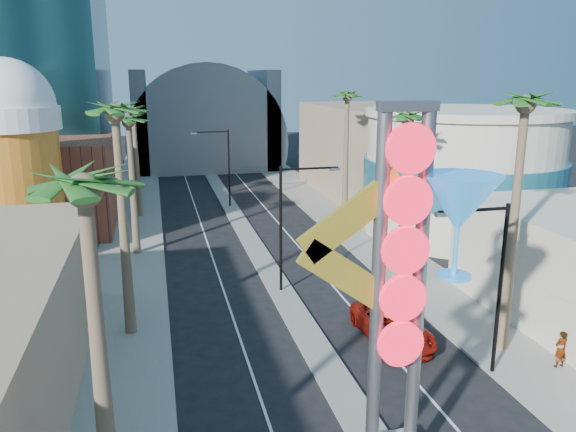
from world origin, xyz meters
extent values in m
cube|color=gray|center=(-9.50, 35.00, 0.07)|extent=(5.00, 100.00, 0.15)
cube|color=gray|center=(9.50, 35.00, 0.07)|extent=(5.00, 100.00, 0.15)
cube|color=gray|center=(0.00, 38.00, 0.07)|extent=(1.60, 84.00, 0.15)
cube|color=brown|center=(-16.00, 38.00, 4.00)|extent=(10.00, 10.00, 8.00)
cube|color=tan|center=(16.00, 48.00, 5.00)|extent=(10.00, 20.00, 10.00)
cylinder|color=#D55B1C|center=(-17.00, 30.00, 5.00)|extent=(6.40, 6.40, 10.00)
cylinder|color=white|center=(-17.00, 30.00, 10.40)|extent=(7.00, 7.00, 1.60)
sphere|color=white|center=(-17.00, 30.00, 11.20)|extent=(6.60, 6.60, 6.60)
cylinder|color=beige|center=(18.00, 30.00, 5.00)|extent=(16.00, 16.00, 10.00)
cylinder|color=teal|center=(18.00, 30.00, 5.00)|extent=(16.60, 16.60, 3.00)
cylinder|color=beige|center=(18.00, 30.00, 10.30)|extent=(16.60, 16.60, 0.60)
cylinder|color=slate|center=(0.00, 72.00, 4.00)|extent=(22.00, 16.00, 22.00)
cube|color=slate|center=(-9.00, 72.00, 7.00)|extent=(2.00, 16.00, 14.00)
cube|color=slate|center=(9.00, 72.00, 7.00)|extent=(2.00, 16.00, 14.00)
cylinder|color=slate|center=(-0.70, 3.00, 6.50)|extent=(0.44, 0.44, 12.00)
cylinder|color=slate|center=(0.70, 3.00, 6.50)|extent=(0.44, 0.44, 12.00)
cube|color=slate|center=(0.00, 3.00, 12.40)|extent=(1.80, 0.50, 0.30)
cylinder|color=red|center=(0.00, 2.65, 11.20)|extent=(1.50, 0.25, 1.50)
cylinder|color=red|center=(0.00, 2.65, 9.65)|extent=(1.50, 0.25, 1.50)
cylinder|color=red|center=(0.00, 2.65, 8.10)|extent=(1.50, 0.25, 1.50)
cylinder|color=red|center=(0.00, 2.65, 6.55)|extent=(1.50, 0.25, 1.50)
cylinder|color=red|center=(0.00, 2.65, 5.00)|extent=(1.50, 0.25, 1.50)
cube|color=gold|center=(-1.60, 3.00, 9.20)|extent=(3.47, 0.25, 2.80)
cube|color=gold|center=(-1.60, 3.00, 7.20)|extent=(3.47, 0.25, 2.80)
cone|color=#278CE1|center=(1.90, 3.00, 9.40)|extent=(2.60, 2.60, 1.80)
cylinder|color=#278CE1|center=(1.90, 3.00, 7.80)|extent=(0.16, 0.16, 1.60)
cylinder|color=#278CE1|center=(1.90, 3.00, 7.00)|extent=(1.10, 1.10, 0.12)
cylinder|color=black|center=(0.00, 20.00, 4.00)|extent=(0.18, 0.18, 8.00)
cube|color=black|center=(1.80, 20.00, 7.80)|extent=(3.60, 0.12, 0.12)
cube|color=slate|center=(3.40, 20.00, 7.70)|extent=(0.60, 0.25, 0.18)
cylinder|color=black|center=(0.00, 44.00, 4.00)|extent=(0.18, 0.18, 8.00)
cube|color=black|center=(-1.80, 44.00, 7.80)|extent=(3.60, 0.12, 0.12)
cube|color=slate|center=(-3.40, 44.00, 7.70)|extent=(0.60, 0.25, 0.18)
cylinder|color=black|center=(7.20, 8.00, 4.00)|extent=(0.18, 0.18, 8.00)
cube|color=black|center=(5.58, 8.00, 7.80)|extent=(3.24, 0.12, 0.12)
cube|color=slate|center=(4.14, 8.00, 7.70)|extent=(0.60, 0.25, 0.18)
cylinder|color=brown|center=(-9.00, 2.00, 5.25)|extent=(0.40, 0.40, 10.50)
sphere|color=#214E1A|center=(-9.00, 2.00, 10.50)|extent=(2.40, 2.40, 2.40)
cylinder|color=brown|center=(-9.00, 16.00, 5.75)|extent=(0.40, 0.40, 11.50)
sphere|color=#214E1A|center=(-9.00, 16.00, 11.50)|extent=(2.40, 2.40, 2.40)
cylinder|color=brown|center=(-9.00, 30.00, 5.00)|extent=(0.40, 0.40, 10.00)
sphere|color=#214E1A|center=(-9.00, 30.00, 10.00)|extent=(2.40, 2.40, 2.40)
cylinder|color=brown|center=(-9.00, 42.00, 5.00)|extent=(0.40, 0.40, 10.00)
sphere|color=#214E1A|center=(-9.00, 42.00, 10.00)|extent=(2.40, 2.40, 2.40)
cylinder|color=brown|center=(9.00, 10.00, 6.00)|extent=(0.40, 0.40, 12.00)
sphere|color=#214E1A|center=(9.00, 10.00, 12.00)|extent=(2.40, 2.40, 2.40)
cylinder|color=brown|center=(9.00, 22.00, 5.25)|extent=(0.40, 0.40, 10.50)
sphere|color=#214E1A|center=(9.00, 22.00, 10.50)|extent=(2.40, 2.40, 2.40)
cylinder|color=brown|center=(9.00, 34.00, 5.75)|extent=(0.40, 0.40, 11.50)
sphere|color=#214E1A|center=(9.00, 34.00, 11.50)|extent=(2.40, 2.40, 2.40)
imported|color=#9E160C|center=(4.08, 12.16, 0.82)|extent=(2.83, 5.95, 1.64)
imported|color=gray|center=(10.41, 7.62, 1.04)|extent=(0.69, 0.50, 1.78)
imported|color=gray|center=(7.30, 17.26, 0.92)|extent=(0.77, 0.61, 1.55)
camera|label=1|loc=(-7.25, -12.35, 13.27)|focal=35.00mm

